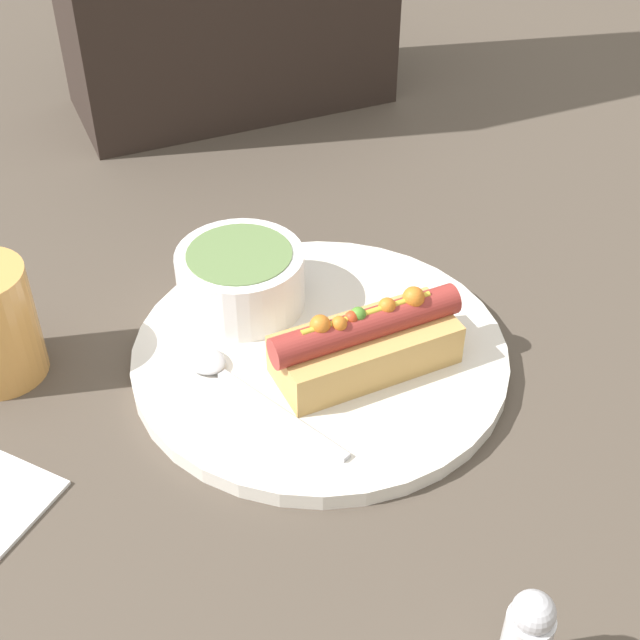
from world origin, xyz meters
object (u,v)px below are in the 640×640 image
(hot_dog, at_px, (366,342))
(soup_bowl, at_px, (241,276))
(spoon, at_px, (223,373))
(salt_shaker, at_px, (519,640))

(hot_dog, height_order, soup_bowl, hot_dog)
(hot_dog, xyz_separation_m, spoon, (-0.11, 0.03, -0.02))
(salt_shaker, bearing_deg, hot_dog, 83.60)
(hot_dog, distance_m, soup_bowl, 0.13)
(soup_bowl, xyz_separation_m, spoon, (-0.04, -0.08, -0.02))
(hot_dog, bearing_deg, spoon, 160.78)
(hot_dog, relative_size, spoon, 0.96)
(spoon, xyz_separation_m, salt_shaker, (0.08, -0.29, 0.02))
(soup_bowl, bearing_deg, spoon, -118.69)
(spoon, bearing_deg, soup_bowl, -53.14)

